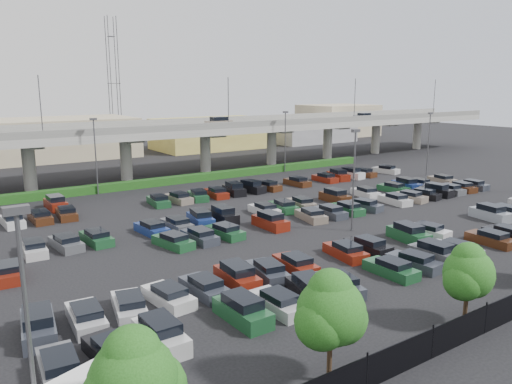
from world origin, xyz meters
TOP-DOWN VIEW (x-y plane):
  - ground at (0.00, 0.00)m, footprint 280.00×280.00m
  - overpass at (-0.21, 31.99)m, footprint 150.00×13.00m
  - hedge at (0.00, 25.00)m, footprint 66.00×1.60m
  - parked_cars at (-0.45, -3.73)m, footprint 63.06×41.65m
  - light_poles at (-4.13, 2.00)m, footprint 66.90×48.38m
  - distant_buildings at (12.38, 61.81)m, footprint 138.00×24.00m
  - comm_tower at (4.00, 74.00)m, footprint 2.40×2.40m

SIDE VIEW (x-z plane):
  - ground at x=0.00m, z-range 0.00..0.00m
  - hedge at x=0.00m, z-range 0.00..1.10m
  - parked_cars at x=-0.45m, z-range -0.23..1.44m
  - distant_buildings at x=12.38m, z-range -0.76..8.24m
  - light_poles at x=-4.13m, z-range 1.09..11.39m
  - overpass at x=-0.21m, z-range -0.93..14.87m
  - comm_tower at x=4.00m, z-range 0.61..30.61m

